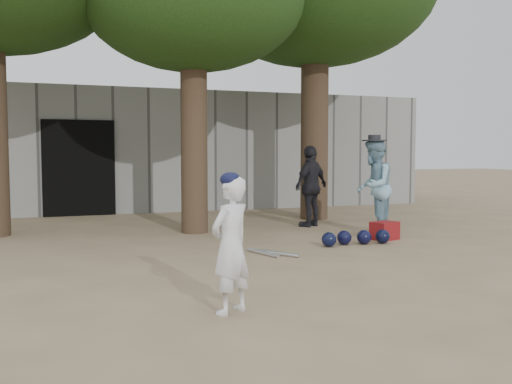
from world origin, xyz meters
name	(u,v)px	position (x,y,z in m)	size (l,w,h in m)	color
ground	(237,286)	(0.00, 0.00, 0.00)	(70.00, 70.00, 0.00)	#937C5E
boy_player	(231,245)	(-0.39, -1.00, 0.62)	(0.45, 0.30, 1.25)	white
spectator_blue	(374,187)	(3.56, 2.93, 0.85)	(0.83, 0.64, 1.70)	#7DABC2
spectator_dark	(311,186)	(2.96, 4.23, 0.80)	(0.93, 0.39, 1.59)	black
red_bag	(385,231)	(3.37, 2.27, 0.15)	(0.42, 0.32, 0.30)	maroon
back_building	(118,151)	(0.00, 10.33, 1.50)	(16.00, 5.24, 3.00)	gray
helmet_row	(355,238)	(2.63, 1.95, 0.12)	(1.19, 0.33, 0.23)	black
bat_pile	(270,253)	(1.04, 1.61, 0.03)	(0.53, 0.79, 0.06)	silver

